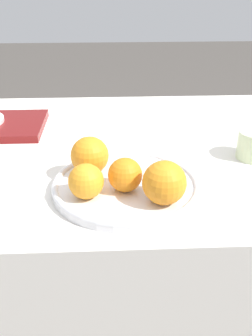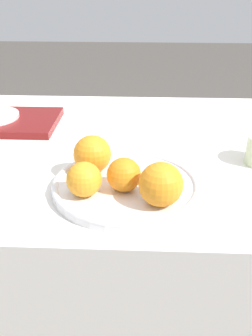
{
  "view_description": "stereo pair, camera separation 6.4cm",
  "coord_description": "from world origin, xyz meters",
  "px_view_note": "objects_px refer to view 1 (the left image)",
  "views": [
    {
      "loc": [
        -0.1,
        -0.9,
        1.16
      ],
      "look_at": [
        -0.07,
        -0.22,
        0.8
      ],
      "focal_mm": 42.0,
      "sensor_mm": 36.0,
      "label": 1
    },
    {
      "loc": [
        -0.04,
        -0.9,
        1.16
      ],
      "look_at": [
        -0.07,
        -0.22,
        0.8
      ],
      "focal_mm": 42.0,
      "sensor_mm": 36.0,
      "label": 2
    }
  ],
  "objects_px": {
    "fruit_platter": "(126,185)",
    "orange_3": "(164,183)",
    "orange_0": "(86,181)",
    "orange_2": "(125,175)",
    "orange_1": "(90,156)"
  },
  "relations": [
    {
      "from": "orange_1",
      "to": "orange_3",
      "type": "xyz_separation_m",
      "value": [
        0.14,
        -0.12,
        0.0
      ]
    },
    {
      "from": "orange_0",
      "to": "orange_2",
      "type": "height_order",
      "value": "same"
    },
    {
      "from": "orange_3",
      "to": "orange_1",
      "type": "bearing_deg",
      "value": 138.39
    },
    {
      "from": "orange_3",
      "to": "fruit_platter",
      "type": "bearing_deg",
      "value": 132.89
    },
    {
      "from": "orange_0",
      "to": "orange_2",
      "type": "relative_size",
      "value": 1.01
    },
    {
      "from": "orange_0",
      "to": "orange_1",
      "type": "height_order",
      "value": "orange_1"
    },
    {
      "from": "fruit_platter",
      "to": "orange_2",
      "type": "xyz_separation_m",
      "value": [
        -0.0,
        -0.02,
        0.04
      ]
    },
    {
      "from": "orange_1",
      "to": "orange_3",
      "type": "relative_size",
      "value": 0.98
    },
    {
      "from": "fruit_platter",
      "to": "orange_2",
      "type": "distance_m",
      "value": 0.04
    },
    {
      "from": "orange_0",
      "to": "orange_2",
      "type": "bearing_deg",
      "value": 16.97
    },
    {
      "from": "fruit_platter",
      "to": "orange_1",
      "type": "relative_size",
      "value": 3.74
    },
    {
      "from": "orange_0",
      "to": "orange_1",
      "type": "relative_size",
      "value": 0.84
    },
    {
      "from": "fruit_platter",
      "to": "orange_3",
      "type": "xyz_separation_m",
      "value": [
        0.07,
        -0.07,
        0.04
      ]
    },
    {
      "from": "orange_1",
      "to": "orange_2",
      "type": "bearing_deg",
      "value": -47.35
    },
    {
      "from": "orange_0",
      "to": "orange_2",
      "type": "distance_m",
      "value": 0.08
    }
  ]
}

